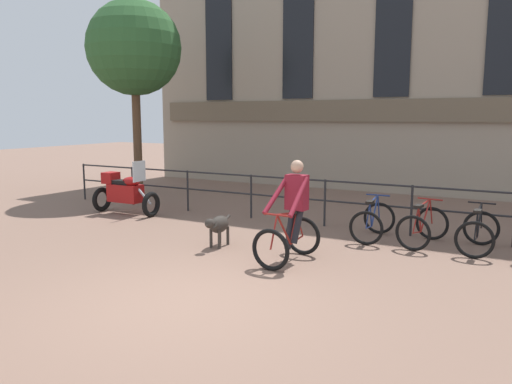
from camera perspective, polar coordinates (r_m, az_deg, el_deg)
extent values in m
plane|color=#7A5B4C|center=(6.84, -8.46, -12.23)|extent=(60.00, 60.00, 0.00)
cylinder|color=#232326|center=(15.47, -19.04, 1.13)|extent=(0.05, 0.05, 1.05)
cylinder|color=#232326|center=(14.14, -13.92, 0.68)|extent=(0.05, 0.05, 1.05)
cylinder|color=#232326|center=(12.95, -7.81, 0.14)|extent=(0.05, 0.05, 1.05)
cylinder|color=#232326|center=(11.93, -0.56, -0.51)|extent=(0.05, 0.05, 1.05)
cylinder|color=#232326|center=(11.15, 7.86, -1.25)|extent=(0.05, 0.05, 1.05)
cylinder|color=#232326|center=(10.63, 17.34, -2.04)|extent=(0.05, 0.05, 1.05)
cylinder|color=#232326|center=(11.07, 7.92, 1.28)|extent=(15.00, 0.04, 0.04)
cylinder|color=#232326|center=(11.14, 7.87, -0.98)|extent=(15.00, 0.04, 0.04)
cube|color=gray|center=(16.83, 15.78, 19.15)|extent=(18.00, 0.60, 11.15)
cube|color=brown|center=(16.18, 15.05, 8.99)|extent=(17.10, 0.12, 0.70)
cube|color=black|center=(19.12, -4.32, 19.83)|extent=(1.10, 0.06, 6.25)
cube|color=black|center=(17.64, 4.89, 20.78)|extent=(1.10, 0.06, 6.25)
torus|color=black|center=(7.93, 1.67, -6.61)|extent=(0.68, 0.12, 0.68)
torus|color=black|center=(8.86, 5.36, -5.01)|extent=(0.68, 0.12, 0.68)
cylinder|color=maroon|center=(8.23, 3.22, -4.35)|extent=(0.07, 0.49, 0.60)
cylinder|color=maroon|center=(8.52, 4.32, -4.14)|extent=(0.05, 0.23, 0.52)
cylinder|color=maroon|center=(8.26, 3.58, -2.49)|extent=(0.08, 0.66, 0.10)
cylinder|color=maroon|center=(8.68, 4.68, -5.47)|extent=(0.06, 0.44, 0.08)
cylinder|color=maroon|center=(8.70, 5.01, -3.70)|extent=(0.04, 0.27, 0.47)
cylinder|color=maroon|center=(7.95, 2.05, -4.62)|extent=(0.04, 0.23, 0.54)
cylinder|color=maroon|center=(7.97, 2.42, -2.64)|extent=(0.48, 0.06, 0.03)
cube|color=black|center=(8.55, 4.66, -2.22)|extent=(0.14, 0.25, 0.05)
cube|color=maroon|center=(8.49, 4.68, -0.03)|extent=(0.37, 0.24, 0.60)
sphere|color=tan|center=(8.44, 4.72, 2.92)|extent=(0.22, 0.22, 0.22)
cylinder|color=maroon|center=(8.31, 2.33, -0.29)|extent=(0.19, 0.72, 0.60)
cylinder|color=maroon|center=(8.11, 4.89, -0.54)|extent=(0.10, 0.71, 0.60)
cylinder|color=black|center=(8.56, 3.90, -4.26)|extent=(0.12, 0.31, 0.69)
cylinder|color=black|center=(8.48, 4.74, -3.97)|extent=(0.16, 0.32, 0.58)
ellipsoid|color=#332D28|center=(9.39, -4.21, -3.70)|extent=(0.31, 0.55, 0.32)
cylinder|color=#332D28|center=(9.21, -4.84, -3.81)|extent=(0.19, 0.18, 0.18)
sphere|color=#332D28|center=(9.06, -5.32, -3.60)|extent=(0.18, 0.18, 0.18)
cone|color=#332D28|center=(9.00, -5.58, -3.80)|extent=(0.11, 0.11, 0.10)
cylinder|color=#332D28|center=(9.65, -3.31, -2.97)|extent=(0.07, 0.18, 0.12)
cylinder|color=#332D28|center=(9.34, -5.16, -5.30)|extent=(0.06, 0.06, 0.36)
cylinder|color=#332D28|center=(9.26, -4.22, -5.42)|extent=(0.06, 0.06, 0.36)
cylinder|color=#332D28|center=(9.63, -4.16, -4.87)|extent=(0.06, 0.06, 0.36)
cylinder|color=#332D28|center=(9.55, -3.24, -4.98)|extent=(0.06, 0.06, 0.36)
torus|color=black|center=(12.35, -11.90, -1.39)|extent=(0.14, 0.62, 0.62)
torus|color=black|center=(13.41, -17.21, -0.81)|extent=(0.14, 0.62, 0.62)
cube|color=maroon|center=(12.83, -14.70, -0.12)|extent=(0.89, 0.42, 0.44)
ellipsoid|color=maroon|center=(12.66, -14.09, 1.16)|extent=(0.49, 0.33, 0.24)
cube|color=black|center=(12.87, -15.11, 1.10)|extent=(0.57, 0.32, 0.10)
cylinder|color=#B2B2B7|center=(12.45, -12.65, -0.48)|extent=(0.45, 0.07, 0.41)
cube|color=silver|center=(12.46, -13.22, 2.32)|extent=(0.04, 0.44, 0.50)
cube|color=maroon|center=(13.10, -16.27, 1.58)|extent=(0.33, 0.37, 0.28)
torus|color=black|center=(10.69, 13.90, -2.91)|extent=(0.66, 0.08, 0.66)
torus|color=black|center=(9.69, 12.46, -4.05)|extent=(0.66, 0.08, 0.66)
cylinder|color=navy|center=(10.25, 13.42, -2.07)|extent=(0.05, 0.47, 0.58)
cylinder|color=navy|center=(9.96, 12.98, -2.56)|extent=(0.04, 0.22, 0.51)
cylinder|color=navy|center=(10.12, 13.34, -0.78)|extent=(0.05, 0.63, 0.10)
cylinder|color=navy|center=(9.89, 12.77, -3.94)|extent=(0.04, 0.42, 0.07)
cylinder|color=navy|center=(9.75, 12.68, -2.64)|extent=(0.03, 0.25, 0.46)
cylinder|color=navy|center=(10.55, 13.83, -1.65)|extent=(0.03, 0.21, 0.52)
cylinder|color=navy|center=(10.42, 13.76, -0.35)|extent=(0.48, 0.04, 0.03)
cube|color=black|center=(9.82, 12.90, -1.13)|extent=(0.13, 0.24, 0.05)
torus|color=black|center=(10.47, 19.47, -3.40)|extent=(0.66, 0.16, 0.66)
torus|color=black|center=(9.50, 17.49, -4.51)|extent=(0.66, 0.16, 0.66)
cylinder|color=maroon|center=(10.04, 18.81, -2.52)|extent=(0.10, 0.47, 0.58)
cylinder|color=maroon|center=(9.76, 18.20, -3.01)|extent=(0.06, 0.22, 0.51)
cylinder|color=maroon|center=(9.91, 18.70, -1.20)|extent=(0.13, 0.63, 0.10)
cylinder|color=maroon|center=(9.70, 17.91, -4.41)|extent=(0.09, 0.42, 0.07)
cylinder|color=maroon|center=(9.56, 17.79, -3.07)|extent=(0.06, 0.25, 0.46)
cylinder|color=maroon|center=(10.33, 19.38, -2.10)|extent=(0.06, 0.21, 0.52)
cylinder|color=maroon|center=(10.20, 19.28, -0.77)|extent=(0.48, 0.10, 0.03)
cube|color=black|center=(9.62, 18.09, -1.54)|extent=(0.15, 0.26, 0.05)
torus|color=black|center=(10.38, 24.33, -3.78)|extent=(0.66, 0.07, 0.66)
torus|color=black|center=(9.36, 23.68, -5.04)|extent=(0.66, 0.07, 0.66)
cylinder|color=black|center=(9.93, 24.18, -2.94)|extent=(0.04, 0.47, 0.58)
cylinder|color=black|center=(9.63, 23.97, -3.48)|extent=(0.04, 0.22, 0.51)
cylinder|color=black|center=(9.80, 24.21, -1.63)|extent=(0.04, 0.63, 0.10)
cylinder|color=black|center=(9.56, 23.81, -4.91)|extent=(0.03, 0.42, 0.07)
cylinder|color=black|center=(9.42, 23.84, -3.57)|extent=(0.03, 0.25, 0.46)
cylinder|color=black|center=(10.24, 24.37, -2.49)|extent=(0.03, 0.21, 0.52)
cylinder|color=black|center=(10.10, 24.40, -1.16)|extent=(0.48, 0.04, 0.03)
cube|color=black|center=(9.49, 24.01, -2.00)|extent=(0.12, 0.24, 0.05)
cylinder|color=brown|center=(15.99, -13.42, 6.34)|extent=(0.26, 0.26, 3.69)
sphere|color=#2D5B2D|center=(16.11, -13.76, 15.73)|extent=(2.86, 2.86, 2.86)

